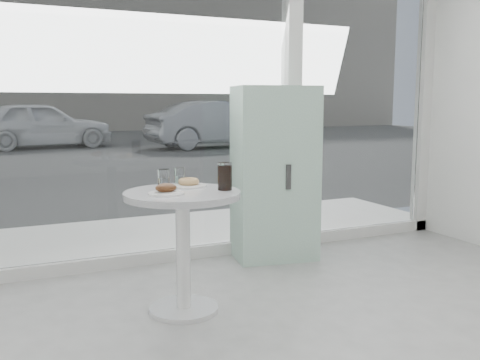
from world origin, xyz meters
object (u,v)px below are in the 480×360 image
water_tumbler_a (164,180)px  plate_donut (189,183)px  main_table (183,226)px  car_silver (218,124)px  cola_glass (225,177)px  plate_fritter (167,190)px  water_tumbler_b (180,178)px  car_white (40,125)px  mint_cabinet (275,173)px

water_tumbler_a → plate_donut: bearing=9.3°
plate_donut → main_table: bearing=-121.0°
car_silver → cola_glass: bearing=155.0°
plate_fritter → water_tumbler_a: (0.04, 0.19, 0.03)m
plate_donut → water_tumbler_b: 0.09m
main_table → water_tumbler_a: 0.32m
main_table → plate_fritter: 0.28m
plate_donut → cola_glass: 0.28m
car_white → water_tumbler_a: (-0.27, -13.36, 0.14)m
plate_donut → plate_fritter: bearing=-134.1°
main_table → plate_donut: size_ratio=3.31×
main_table → plate_donut: bearing=59.0°
mint_cabinet → plate_donut: bearing=-136.5°
cola_glass → car_silver: bearing=67.9°
mint_cabinet → water_tumbler_b: mint_cabinet is taller
main_table → water_tumbler_b: (0.07, 0.25, 0.27)m
car_white → water_tumbler_a: size_ratio=31.66×
mint_cabinet → water_tumbler_b: 1.18m
plate_fritter → plate_donut: (0.22, 0.22, -0.01)m
plate_donut → water_tumbler_a: water_tumbler_a is taller
car_silver → main_table: bearing=153.8°
car_white → car_silver: (4.78, -1.94, -0.00)m
plate_fritter → water_tumbler_a: water_tumbler_a is taller
main_table → cola_glass: 0.40m
cola_glass → main_table: bearing=168.8°
plate_fritter → mint_cabinet: bearing=36.1°
main_table → plate_fritter: plate_fritter is taller
water_tumbler_a → cola_glass: bearing=-29.3°
car_white → water_tumbler_b: 13.26m
plate_fritter → plate_donut: plate_fritter is taller
main_table → car_silver: 12.59m
car_silver → water_tumbler_a: (-5.05, -11.42, 0.14)m
car_silver → water_tumbler_a: car_silver is taller
water_tumbler_b → main_table: bearing=-105.0°
main_table → plate_donut: (0.10, 0.17, 0.24)m
cola_glass → mint_cabinet: bearing=46.7°
plate_donut → cola_glass: bearing=-53.3°
car_silver → water_tumbler_b: 12.33m
car_white → plate_fritter: (-0.31, -13.56, 0.11)m
car_silver → plate_fritter: 12.68m
water_tumbler_a → car_white: bearing=88.8°
main_table → cola_glass: cola_glass is taller
main_table → water_tumbler_a: (-0.08, 0.14, 0.28)m
mint_cabinet → car_white: bearing=104.0°
car_silver → water_tumbler_a: 12.49m
mint_cabinet → car_silver: size_ratio=0.35×
plate_fritter → water_tumbler_a: bearing=78.3°
car_white → cola_glass: 13.56m
plate_donut → water_tumbler_a: bearing=-170.7°
mint_cabinet → cola_glass: bearing=-123.4°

